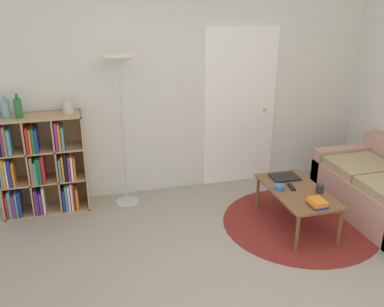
% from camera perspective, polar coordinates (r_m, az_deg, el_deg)
% --- Properties ---
extents(ground_plane, '(14.00, 14.00, 0.00)m').
position_cam_1_polar(ground_plane, '(3.72, 8.41, -19.00)').
color(ground_plane, gray).
extents(wall_back, '(7.73, 0.11, 2.60)m').
position_cam_1_polar(wall_back, '(5.17, -0.89, 8.84)').
color(wall_back, silver).
rests_on(wall_back, ground_plane).
extents(rug, '(1.67, 1.67, 0.01)m').
position_cam_1_polar(rug, '(4.86, 14.14, -8.95)').
color(rug, maroon).
rests_on(rug, ground_plane).
extents(bookshelf, '(0.92, 0.34, 1.12)m').
position_cam_1_polar(bookshelf, '(5.04, -19.64, -1.68)').
color(bookshelf, tan).
rests_on(bookshelf, ground_plane).
extents(floor_lamp, '(0.33, 0.33, 1.73)m').
position_cam_1_polar(floor_lamp, '(4.71, -9.58, 9.60)').
color(floor_lamp, '#B7B7BC').
rests_on(floor_lamp, ground_plane).
extents(coffee_table, '(0.55, 1.01, 0.41)m').
position_cam_1_polar(coffee_table, '(4.66, 13.82, -5.18)').
color(coffee_table, brown).
rests_on(coffee_table, ground_plane).
extents(laptop, '(0.31, 0.24, 0.02)m').
position_cam_1_polar(laptop, '(4.89, 12.25, -3.09)').
color(laptop, black).
rests_on(laptop, coffee_table).
extents(bowl, '(0.11, 0.11, 0.05)m').
position_cam_1_polar(bowl, '(4.60, 11.55, -4.43)').
color(bowl, teal).
rests_on(bowl, coffee_table).
extents(book_stack_on_table, '(0.15, 0.19, 0.06)m').
position_cam_1_polar(book_stack_on_table, '(4.35, 16.32, -6.32)').
color(book_stack_on_table, navy).
rests_on(book_stack_on_table, coffee_table).
extents(cup, '(0.08, 0.08, 0.09)m').
position_cam_1_polar(cup, '(4.63, 16.66, -4.52)').
color(cup, '#28282D').
rests_on(cup, coffee_table).
extents(remote, '(0.07, 0.16, 0.02)m').
position_cam_1_polar(remote, '(4.67, 13.11, -4.37)').
color(remote, black).
rests_on(remote, coffee_table).
extents(bottle_middle, '(0.08, 0.08, 0.24)m').
position_cam_1_polar(bottle_middle, '(4.86, -23.59, 5.45)').
color(bottle_middle, '#6B93A3').
rests_on(bottle_middle, bookshelf).
extents(bottle_right, '(0.08, 0.08, 0.25)m').
position_cam_1_polar(bottle_right, '(4.83, -22.17, 5.65)').
color(bottle_right, '#236633').
rests_on(bottle_right, bookshelf).
extents(vase_on_shelf, '(0.12, 0.12, 0.15)m').
position_cam_1_polar(vase_on_shelf, '(4.82, -16.19, 5.96)').
color(vase_on_shelf, '#B7B2A8').
rests_on(vase_on_shelf, bookshelf).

